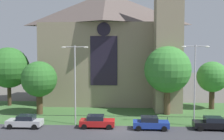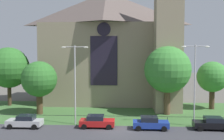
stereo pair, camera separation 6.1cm
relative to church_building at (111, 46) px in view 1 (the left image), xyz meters
The scene contains 15 objects.
ground 13.33m from the church_building, 77.33° to the right, with size 160.00×160.00×0.00m, color #56544C.
road_asphalt 22.82m from the church_building, 84.75° to the right, with size 120.00×8.00×0.01m, color #38383D.
grass_verge 14.66m from the church_building, 79.74° to the right, with size 120.00×20.00×0.01m, color #3D6633.
church_building is the anchor object (origin of this frame).
iron_railing 18.34m from the church_building, 92.80° to the right, with size 35.21×0.07×1.13m.
tree_right_near 13.66m from the church_building, 47.69° to the right, with size 6.78×6.78×10.00m.
tree_right_far 18.20m from the church_building, 18.18° to the right, with size 4.89×4.89×7.64m.
tree_left_near 15.23m from the church_building, 133.66° to the right, with size 5.23×5.23×7.80m.
tree_left_far 18.03m from the church_building, 165.85° to the right, with size 6.90×6.90×9.93m.
streetlamp_near 16.79m from the church_building, 102.52° to the right, with size 3.37×0.26×9.97m.
streetlamp_far 19.89m from the church_building, 54.71° to the right, with size 3.37×0.26×10.04m.
parked_car_silver 22.12m from the church_building, 117.94° to the right, with size 4.21×2.03×1.51m.
parked_car_red 19.67m from the church_building, 92.20° to the right, with size 4.21×2.05×1.51m.
parked_car_blue 20.82m from the church_building, 71.89° to the right, with size 4.23×2.08×1.51m.
parked_car_black 23.67m from the church_building, 53.21° to the right, with size 4.27×2.17×1.51m.
Camera 1 is at (0.99, -31.28, 9.16)m, focal length 43.80 mm.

